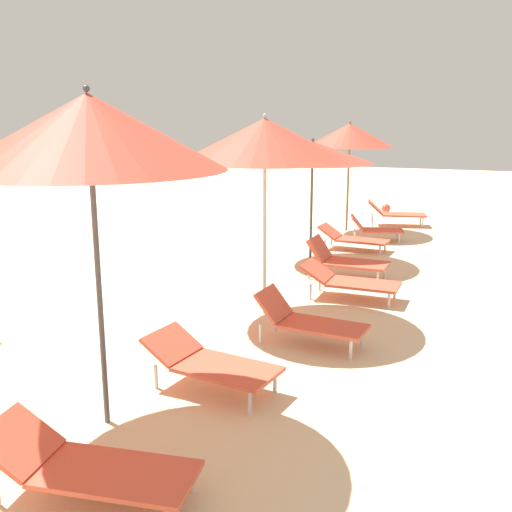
% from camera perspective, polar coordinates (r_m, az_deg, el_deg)
% --- Properties ---
extents(umbrella_fourth, '(2.34, 2.34, 3.07)m').
position_cam_1_polar(umbrella_fourth, '(5.27, -15.77, 11.39)').
color(umbrella_fourth, '#4C4C51').
rests_on(umbrella_fourth, ground).
extents(lounger_fourth_shoreside, '(1.50, 0.83, 0.55)m').
position_cam_1_polar(lounger_fourth_shoreside, '(6.30, -4.41, -10.14)').
color(lounger_fourth_shoreside, '#D8593F').
rests_on(lounger_fourth_shoreside, ground).
extents(lounger_fourth_inland, '(1.67, 0.80, 0.56)m').
position_cam_1_polar(lounger_fourth_inland, '(4.86, -15.95, -18.74)').
color(lounger_fourth_inland, '#D8593F').
rests_on(lounger_fourth_inland, ground).
extents(umbrella_fifth, '(2.35, 2.35, 2.85)m').
position_cam_1_polar(umbrella_fifth, '(8.24, 0.86, 11.10)').
color(umbrella_fifth, silver).
rests_on(umbrella_fifth, ground).
extents(lounger_fifth_shoreside, '(1.52, 0.65, 0.54)m').
position_cam_1_polar(lounger_fifth_shoreside, '(9.41, 8.97, -2.34)').
color(lounger_fifth_shoreside, '#D8593F').
rests_on(lounger_fifth_shoreside, ground).
extents(lounger_fifth_inland, '(1.42, 0.68, 0.66)m').
position_cam_1_polar(lounger_fifth_inland, '(7.48, 5.03, -6.16)').
color(lounger_fifth_inland, '#D8593F').
rests_on(lounger_fifth_inland, ground).
extents(umbrella_sixth, '(2.36, 2.36, 2.39)m').
position_cam_1_polar(umbrella_sixth, '(11.66, 5.46, 9.90)').
color(umbrella_sixth, '#4C4C51').
rests_on(umbrella_sixth, ground).
extents(lounger_sixth_shoreside, '(1.51, 0.67, 0.51)m').
position_cam_1_polar(lounger_sixth_shoreside, '(12.86, 9.28, 1.73)').
color(lounger_sixth_shoreside, '#D8593F').
rests_on(lounger_sixth_shoreside, ground).
extents(lounger_sixth_inland, '(1.40, 0.73, 0.70)m').
position_cam_1_polar(lounger_sixth_inland, '(10.54, 8.56, -0.33)').
color(lounger_sixth_inland, '#D8593F').
rests_on(lounger_sixth_inland, ground).
extents(umbrella_farthest, '(2.11, 2.11, 2.68)m').
position_cam_1_polar(umbrella_farthest, '(14.79, 9.01, 11.40)').
color(umbrella_farthest, olive).
rests_on(umbrella_farthest, ground).
extents(lounger_farthest_shoreside, '(1.59, 0.91, 0.65)m').
position_cam_1_polar(lounger_farthest_shoreside, '(15.94, 13.24, 4.08)').
color(lounger_farthest_shoreside, '#D8593F').
rests_on(lounger_farthest_shoreside, ground).
extents(lounger_farthest_inland, '(1.28, 0.81, 0.58)m').
position_cam_1_polar(lounger_farthest_inland, '(13.88, 11.38, 2.61)').
color(lounger_farthest_inland, '#D8593F').
rests_on(lounger_farthest_inland, ground).
extents(beach_ball, '(0.26, 0.26, 0.26)m').
position_cam_1_polar(beach_ball, '(18.02, 12.41, 4.50)').
color(beach_ball, '#E54C38').
rests_on(beach_ball, ground).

